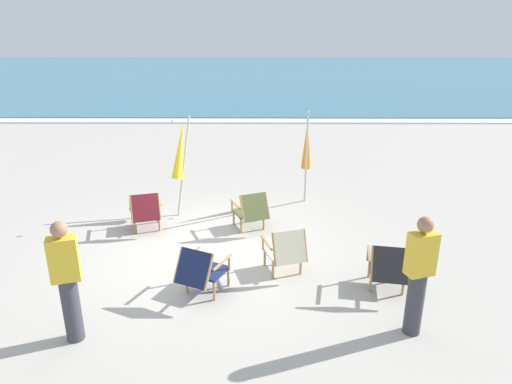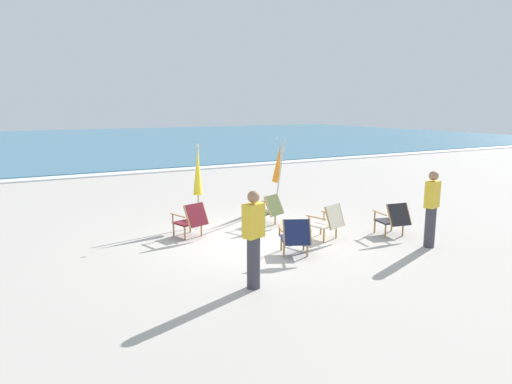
{
  "view_description": "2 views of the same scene",
  "coord_description": "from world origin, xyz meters",
  "px_view_note": "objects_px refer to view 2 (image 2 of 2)",
  "views": [
    {
      "loc": [
        0.98,
        -7.28,
        3.76
      ],
      "look_at": [
        0.93,
        0.83,
        0.8
      ],
      "focal_mm": 32.0,
      "sensor_mm": 36.0,
      "label": 1
    },
    {
      "loc": [
        -4.73,
        -8.69,
        2.95
      ],
      "look_at": [
        0.62,
        1.06,
        0.85
      ],
      "focal_mm": 32.0,
      "sensor_mm": 36.0,
      "label": 2
    }
  ],
  "objects_px": {
    "beach_chair_mid_center": "(191,219)",
    "umbrella_furled_orange": "(278,163)",
    "beach_chair_far_center": "(393,218)",
    "beach_chair_back_right": "(296,236)",
    "beach_chair_front_left": "(328,221)",
    "person_by_waterline": "(431,208)",
    "person_near_chairs": "(254,239)",
    "umbrella_furled_yellow": "(198,172)",
    "beach_chair_back_left": "(268,209)"
  },
  "relations": [
    {
      "from": "beach_chair_back_right",
      "to": "beach_chair_back_left",
      "type": "relative_size",
      "value": 1.05
    },
    {
      "from": "umbrella_furled_yellow",
      "to": "person_near_chairs",
      "type": "relative_size",
      "value": 1.26
    },
    {
      "from": "beach_chair_back_left",
      "to": "person_near_chairs",
      "type": "distance_m",
      "value": 3.98
    },
    {
      "from": "beach_chair_back_right",
      "to": "person_by_waterline",
      "type": "relative_size",
      "value": 0.57
    },
    {
      "from": "beach_chair_front_left",
      "to": "person_by_waterline",
      "type": "height_order",
      "value": "person_by_waterline"
    },
    {
      "from": "beach_chair_back_left",
      "to": "person_near_chairs",
      "type": "relative_size",
      "value": 0.55
    },
    {
      "from": "beach_chair_back_left",
      "to": "beach_chair_mid_center",
      "type": "bearing_deg",
      "value": -178.73
    },
    {
      "from": "beach_chair_far_center",
      "to": "person_by_waterline",
      "type": "relative_size",
      "value": 0.51
    },
    {
      "from": "beach_chair_front_left",
      "to": "beach_chair_back_right",
      "type": "xyz_separation_m",
      "value": [
        -1.27,
        -0.61,
        -0.01
      ]
    },
    {
      "from": "beach_chair_far_center",
      "to": "umbrella_furled_yellow",
      "type": "bearing_deg",
      "value": 138.72
    },
    {
      "from": "beach_chair_far_center",
      "to": "umbrella_furled_yellow",
      "type": "distance_m",
      "value": 4.78
    },
    {
      "from": "beach_chair_mid_center",
      "to": "umbrella_furled_orange",
      "type": "height_order",
      "value": "umbrella_furled_orange"
    },
    {
      "from": "beach_chair_far_center",
      "to": "person_by_waterline",
      "type": "distance_m",
      "value": 1.05
    },
    {
      "from": "beach_chair_back_left",
      "to": "beach_chair_back_right",
      "type": "bearing_deg",
      "value": -106.94
    },
    {
      "from": "beach_chair_front_left",
      "to": "umbrella_furled_orange",
      "type": "relative_size",
      "value": 0.4
    },
    {
      "from": "beach_chair_far_center",
      "to": "person_by_waterline",
      "type": "bearing_deg",
      "value": -85.53
    },
    {
      "from": "beach_chair_mid_center",
      "to": "beach_chair_back_left",
      "type": "height_order",
      "value": "beach_chair_mid_center"
    },
    {
      "from": "beach_chair_mid_center",
      "to": "person_near_chairs",
      "type": "bearing_deg",
      "value": -92.81
    },
    {
      "from": "beach_chair_mid_center",
      "to": "umbrella_furled_orange",
      "type": "distance_m",
      "value": 3.65
    },
    {
      "from": "beach_chair_front_left",
      "to": "beach_chair_back_left",
      "type": "bearing_deg",
      "value": 108.82
    },
    {
      "from": "person_by_waterline",
      "to": "beach_chair_back_right",
      "type": "bearing_deg",
      "value": 163.11
    },
    {
      "from": "beach_chair_front_left",
      "to": "umbrella_furled_orange",
      "type": "height_order",
      "value": "umbrella_furled_orange"
    },
    {
      "from": "beach_chair_mid_center",
      "to": "person_by_waterline",
      "type": "height_order",
      "value": "person_by_waterline"
    },
    {
      "from": "beach_chair_far_center",
      "to": "beach_chair_back_left",
      "type": "relative_size",
      "value": 0.93
    },
    {
      "from": "umbrella_furled_orange",
      "to": "person_near_chairs",
      "type": "distance_m",
      "value": 5.83
    },
    {
      "from": "beach_chair_back_right",
      "to": "person_near_chairs",
      "type": "xyz_separation_m",
      "value": [
        -1.5,
        -1.02,
        0.42
      ]
    },
    {
      "from": "beach_chair_front_left",
      "to": "beach_chair_back_left",
      "type": "xyz_separation_m",
      "value": [
        -0.57,
        1.68,
        -0.0
      ]
    },
    {
      "from": "beach_chair_mid_center",
      "to": "beach_chair_far_center",
      "type": "bearing_deg",
      "value": -27.51
    },
    {
      "from": "beach_chair_front_left",
      "to": "beach_chair_far_center",
      "type": "bearing_deg",
      "value": -18.49
    },
    {
      "from": "person_by_waterline",
      "to": "umbrella_furled_yellow",
      "type": "bearing_deg",
      "value": 131.56
    },
    {
      "from": "beach_chair_back_left",
      "to": "umbrella_furled_orange",
      "type": "distance_m",
      "value": 2.07
    },
    {
      "from": "beach_chair_back_left",
      "to": "person_by_waterline",
      "type": "bearing_deg",
      "value": -55.82
    },
    {
      "from": "beach_chair_mid_center",
      "to": "beach_chair_back_left",
      "type": "xyz_separation_m",
      "value": [
        2.03,
        0.04,
        -0.0
      ]
    },
    {
      "from": "beach_chair_back_left",
      "to": "umbrella_furled_yellow",
      "type": "bearing_deg",
      "value": 147.88
    },
    {
      "from": "person_by_waterline",
      "to": "beach_chair_front_left",
      "type": "bearing_deg",
      "value": 136.84
    },
    {
      "from": "beach_chair_far_center",
      "to": "beach_chair_back_right",
      "type": "relative_size",
      "value": 0.89
    },
    {
      "from": "beach_chair_front_left",
      "to": "person_by_waterline",
      "type": "relative_size",
      "value": 0.5
    },
    {
      "from": "beach_chair_mid_center",
      "to": "umbrella_furled_yellow",
      "type": "distance_m",
      "value": 1.44
    },
    {
      "from": "beach_chair_front_left",
      "to": "beach_chair_mid_center",
      "type": "height_order",
      "value": "beach_chair_front_left"
    },
    {
      "from": "beach_chair_mid_center",
      "to": "umbrella_furled_yellow",
      "type": "xyz_separation_m",
      "value": [
        0.56,
        0.97,
        0.91
      ]
    },
    {
      "from": "beach_chair_back_right",
      "to": "person_near_chairs",
      "type": "relative_size",
      "value": 0.57
    },
    {
      "from": "beach_chair_back_right",
      "to": "person_by_waterline",
      "type": "distance_m",
      "value": 2.99
    },
    {
      "from": "beach_chair_far_center",
      "to": "beach_chair_back_right",
      "type": "xyz_separation_m",
      "value": [
        -2.75,
        -0.11,
        -0.0
      ]
    },
    {
      "from": "person_near_chairs",
      "to": "person_by_waterline",
      "type": "bearing_deg",
      "value": 2.08
    },
    {
      "from": "beach_chair_front_left",
      "to": "beach_chair_back_right",
      "type": "relative_size",
      "value": 0.88
    },
    {
      "from": "beach_chair_far_center",
      "to": "beach_chair_mid_center",
      "type": "distance_m",
      "value": 4.61
    },
    {
      "from": "beach_chair_back_left",
      "to": "person_near_chairs",
      "type": "xyz_separation_m",
      "value": [
        -2.19,
        -3.3,
        0.41
      ]
    },
    {
      "from": "beach_chair_front_left",
      "to": "beach_chair_mid_center",
      "type": "bearing_deg",
      "value": 147.91
    },
    {
      "from": "beach_chair_far_center",
      "to": "beach_chair_back_left",
      "type": "bearing_deg",
      "value": 133.42
    },
    {
      "from": "beach_chair_front_left",
      "to": "beach_chair_far_center",
      "type": "xyz_separation_m",
      "value": [
        1.49,
        -0.5,
        -0.01
      ]
    }
  ]
}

